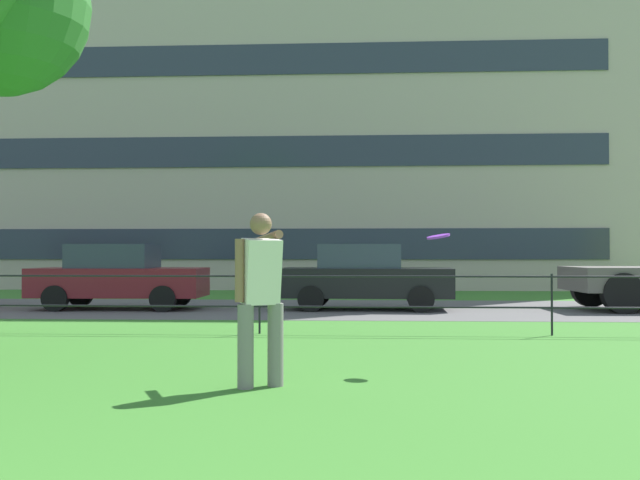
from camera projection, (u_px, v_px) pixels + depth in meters
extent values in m
cube|color=#565454|center=(292.00, 308.00, 17.97)|extent=(80.00, 6.45, 0.01)
cylinder|color=black|center=(260.00, 303.00, 12.34)|extent=(0.04, 0.04, 1.00)
cylinder|color=black|center=(552.00, 305.00, 12.06)|extent=(0.04, 0.04, 1.00)
cylinder|color=black|center=(260.00, 306.00, 12.34)|extent=(38.08, 0.03, 0.03)
cylinder|color=black|center=(260.00, 276.00, 12.35)|extent=(38.08, 0.03, 0.03)
cylinder|color=slate|center=(246.00, 346.00, 7.33)|extent=(0.16, 0.16, 0.83)
cylinder|color=slate|center=(275.00, 345.00, 7.48)|extent=(0.16, 0.16, 0.83)
cube|color=silver|center=(261.00, 271.00, 7.42)|extent=(0.46, 0.43, 0.66)
sphere|color=brown|center=(261.00, 224.00, 7.43)|extent=(0.22, 0.22, 0.22)
cylinder|color=brown|center=(267.00, 238.00, 7.79)|extent=(0.39, 0.59, 0.16)
cylinder|color=brown|center=(239.00, 270.00, 7.32)|extent=(0.09, 0.09, 0.62)
cylinder|color=purple|center=(438.00, 237.00, 8.68)|extent=(0.36, 0.36, 0.08)
cube|color=maroon|center=(120.00, 282.00, 17.76)|extent=(4.03, 1.78, 0.68)
cube|color=#2D3847|center=(114.00, 256.00, 17.78)|extent=(1.93, 1.56, 0.56)
cylinder|color=black|center=(179.00, 295.00, 18.52)|extent=(0.60, 0.21, 0.60)
cylinder|color=black|center=(163.00, 299.00, 16.90)|extent=(0.60, 0.21, 0.60)
cylinder|color=black|center=(81.00, 295.00, 18.61)|extent=(0.60, 0.21, 0.60)
cylinder|color=black|center=(55.00, 298.00, 17.00)|extent=(0.60, 0.21, 0.60)
cube|color=black|center=(367.00, 282.00, 17.63)|extent=(4.05, 1.82, 0.68)
cube|color=#2D3847|center=(360.00, 256.00, 17.65)|extent=(1.95, 1.58, 0.56)
cylinder|color=black|center=(418.00, 295.00, 18.31)|extent=(0.61, 0.22, 0.60)
cylinder|color=black|center=(421.00, 299.00, 16.70)|extent=(0.61, 0.22, 0.60)
cylinder|color=black|center=(318.00, 295.00, 18.54)|extent=(0.61, 0.22, 0.60)
cylinder|color=black|center=(311.00, 299.00, 16.93)|extent=(0.61, 0.22, 0.60)
cylinder|color=black|center=(590.00, 289.00, 18.52)|extent=(0.91, 0.33, 0.90)
cylinder|color=black|center=(622.00, 293.00, 16.41)|extent=(0.91, 0.33, 0.90)
cube|color=#ADA393|center=(306.00, 63.00, 33.84)|extent=(26.60, 13.96, 19.95)
cube|color=#283342|center=(291.00, 244.00, 26.70)|extent=(22.35, 0.06, 1.10)
cube|color=#283342|center=(291.00, 151.00, 26.76)|extent=(22.35, 0.06, 1.10)
cube|color=#283342|center=(291.00, 59.00, 26.81)|extent=(22.35, 0.06, 1.10)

